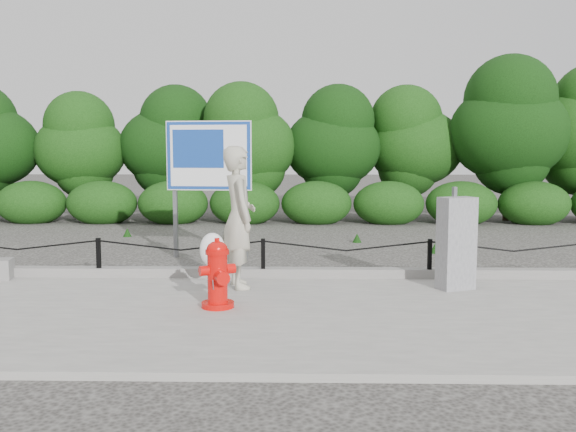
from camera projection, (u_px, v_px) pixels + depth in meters
The scene contains 9 objects.
ground at pixel (263, 283), 9.22m from camera, with size 90.00×90.00×0.00m, color #2D2B28.
sidewalk at pixel (253, 316), 7.23m from camera, with size 14.00×4.00×0.08m, color gray.
curb at pixel (263, 273), 9.25m from camera, with size 14.00×0.22×0.14m, color slate.
chain_barrier at pixel (263, 253), 9.17m from camera, with size 10.06×0.06×0.60m.
treeline at pixel (325, 136), 17.81m from camera, with size 20.37×3.51×4.59m.
fire_hydrant at pixel (218, 275), 7.41m from camera, with size 0.53×0.53×0.86m.
pedestrian at pixel (237, 219), 8.48m from camera, with size 0.86×0.83×1.98m.
utility_cabinet at pixel (456, 243), 8.40m from camera, with size 0.56×0.45×1.41m.
advertising_sign at pixel (209, 162), 11.19m from camera, with size 1.59×0.26×2.54m.
Camera 1 is at (0.57, -9.05, 1.97)m, focal length 38.00 mm.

